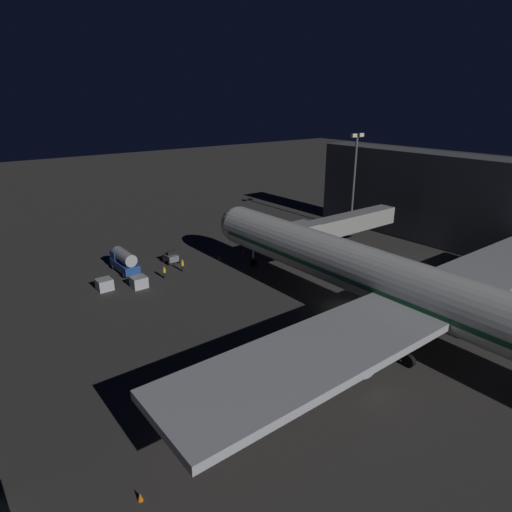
# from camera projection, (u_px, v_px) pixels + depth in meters

# --- Properties ---
(ground_plane) EXTENTS (320.00, 320.00, 0.00)m
(ground_plane) POSITION_uv_depth(u_px,v_px,m) (346.00, 310.00, 49.97)
(ground_plane) COLOR #383533
(airliner_at_gate) EXTENTS (55.00, 69.11, 17.10)m
(airliner_at_gate) POSITION_uv_depth(u_px,v_px,m) (438.00, 300.00, 40.33)
(airliner_at_gate) COLOR silver
(airliner_at_gate) RESTS_ON ground_plane
(jet_bridge) EXTENTS (20.09, 3.40, 6.92)m
(jet_bridge) POSITION_uv_depth(u_px,v_px,m) (338.00, 226.00, 63.02)
(jet_bridge) COLOR #9E9E99
(jet_bridge) RESTS_ON ground_plane
(apron_floodlight_mast) EXTENTS (2.90, 0.50, 17.01)m
(apron_floodlight_mast) POSITION_uv_depth(u_px,v_px,m) (354.00, 175.00, 77.13)
(apron_floodlight_mast) COLOR #59595E
(apron_floodlight_mast) RESTS_ON ground_plane
(pushback_tug) EXTENTS (1.86, 2.29, 1.95)m
(pushback_tug) POSITION_uv_depth(u_px,v_px,m) (171.00, 258.00, 63.96)
(pushback_tug) COLOR slate
(pushback_tug) RESTS_ON ground_plane
(fuel_tanker) EXTENTS (2.46, 5.72, 3.15)m
(fuel_tanker) POSITION_uv_depth(u_px,v_px,m) (124.00, 260.00, 60.48)
(fuel_tanker) COLOR #234C9E
(fuel_tanker) RESTS_ON ground_plane
(baggage_container_near_belt) EXTENTS (1.87, 1.72, 1.46)m
(baggage_container_near_belt) POSITION_uv_depth(u_px,v_px,m) (139.00, 282.00, 55.58)
(baggage_container_near_belt) COLOR #B7BABF
(baggage_container_near_belt) RESTS_ON ground_plane
(baggage_container_far_row) EXTENTS (1.84, 1.75, 1.44)m
(baggage_container_far_row) POSITION_uv_depth(u_px,v_px,m) (105.00, 284.00, 54.91)
(baggage_container_far_row) COLOR #B7BABF
(baggage_container_far_row) RESTS_ON ground_plane
(ground_crew_by_belt_loader) EXTENTS (0.40, 0.40, 1.70)m
(ground_crew_by_belt_loader) POSITION_uv_depth(u_px,v_px,m) (164.00, 272.00, 58.27)
(ground_crew_by_belt_loader) COLOR black
(ground_crew_by_belt_loader) RESTS_ON ground_plane
(ground_crew_under_port_wing) EXTENTS (0.40, 0.40, 1.76)m
(ground_crew_under_port_wing) POSITION_uv_depth(u_px,v_px,m) (182.00, 265.00, 60.61)
(ground_crew_under_port_wing) COLOR black
(ground_crew_under_port_wing) RESTS_ON ground_plane
(traffic_cone_nose_port) EXTENTS (0.36, 0.36, 0.55)m
(traffic_cone_nose_port) POSITION_uv_depth(u_px,v_px,m) (243.00, 251.00, 68.12)
(traffic_cone_nose_port) COLOR orange
(traffic_cone_nose_port) RESTS_ON ground_plane
(traffic_cone_nose_starboard) EXTENTS (0.36, 0.36, 0.55)m
(traffic_cone_nose_starboard) POSITION_uv_depth(u_px,v_px,m) (219.00, 257.00, 65.59)
(traffic_cone_nose_starboard) COLOR orange
(traffic_cone_nose_starboard) RESTS_ON ground_plane
(traffic_cone_wingtip_svc_side) EXTENTS (0.36, 0.36, 0.55)m
(traffic_cone_wingtip_svc_side) POSITION_uv_depth(u_px,v_px,m) (140.00, 497.00, 26.23)
(traffic_cone_wingtip_svc_side) COLOR orange
(traffic_cone_wingtip_svc_side) RESTS_ON ground_plane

